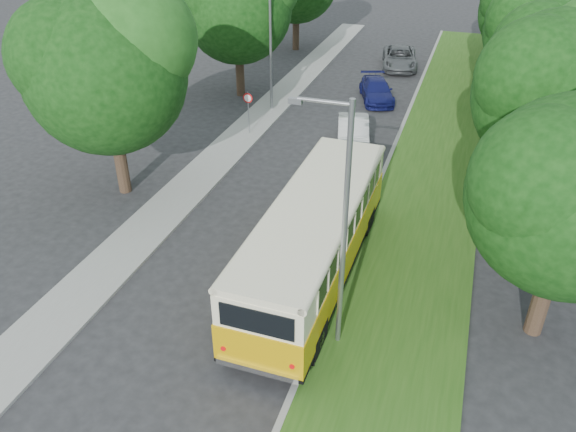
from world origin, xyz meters
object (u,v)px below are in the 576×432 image
(lamppost_near, at_px, (341,225))
(car_grey, at_px, (400,58))
(car_blue, at_px, (377,90))
(car_silver, at_px, (350,161))
(car_white, at_px, (353,133))
(lamppost_far, at_px, (269,43))
(vintage_bus, at_px, (314,241))

(lamppost_near, height_order, car_grey, lamppost_near)
(car_blue, bearing_deg, car_silver, -105.01)
(lamppost_near, distance_m, car_blue, 22.82)
(car_white, xyz_separation_m, car_blue, (-0.17, 7.61, -0.10))
(car_silver, bearing_deg, lamppost_far, 126.20)
(vintage_bus, height_order, car_white, vintage_bus)
(car_grey, bearing_deg, car_blue, -102.23)
(lamppost_far, relative_size, car_grey, 1.40)
(lamppost_near, bearing_deg, car_blue, 97.55)
(lamppost_far, relative_size, car_silver, 2.03)
(car_white, height_order, car_blue, car_white)
(lamppost_far, height_order, car_grey, lamppost_far)
(car_silver, bearing_deg, car_grey, 83.35)
(car_silver, relative_size, car_blue, 0.81)
(vintage_bus, distance_m, car_silver, 8.77)
(vintage_bus, bearing_deg, car_white, 96.68)
(lamppost_near, relative_size, lamppost_far, 1.07)
(car_silver, xyz_separation_m, car_grey, (-0.45, 18.38, 0.12))
(car_grey, bearing_deg, vintage_bus, -97.77)
(lamppost_far, relative_size, vintage_bus, 0.69)
(car_grey, bearing_deg, car_silver, -98.69)
(vintage_bus, distance_m, car_blue, 19.44)
(lamppost_near, height_order, car_silver, lamppost_near)
(car_white, height_order, car_grey, car_white)
(lamppost_near, relative_size, car_grey, 1.49)
(vintage_bus, xyz_separation_m, car_grey, (-1.10, 27.07, -0.88))
(lamppost_near, height_order, car_white, lamppost_near)
(car_white, relative_size, car_grey, 0.86)
(lamppost_far, distance_m, car_white, 7.94)
(car_white, bearing_deg, car_grey, 75.84)
(car_blue, height_order, car_grey, car_grey)
(lamppost_far, bearing_deg, lamppost_near, -64.29)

